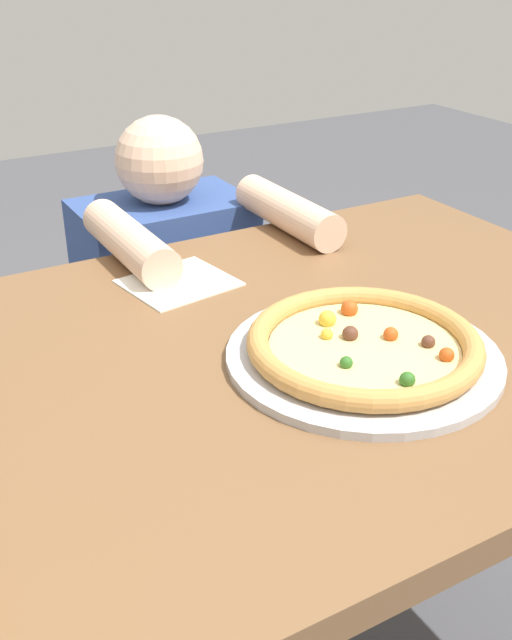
% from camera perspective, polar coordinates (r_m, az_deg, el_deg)
% --- Properties ---
extents(dining_table, '(1.32, 0.83, 0.75)m').
position_cam_1_polar(dining_table, '(1.06, -0.85, -7.72)').
color(dining_table, brown).
rests_on(dining_table, ground).
extents(pizza_near, '(0.36, 0.36, 0.04)m').
position_cam_1_polar(pizza_near, '(0.98, 8.19, -2.08)').
color(pizza_near, '#B7B7BC').
rests_on(pizza_near, dining_table).
extents(paper_napkin, '(0.18, 0.17, 0.00)m').
position_cam_1_polar(paper_napkin, '(1.20, -5.89, 2.84)').
color(paper_napkin, white).
rests_on(paper_napkin, dining_table).
extents(diner_seated, '(0.38, 0.51, 0.94)m').
position_cam_1_polar(diner_seated, '(1.67, -6.39, -1.93)').
color(diner_seated, '#333847').
rests_on(diner_seated, ground).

